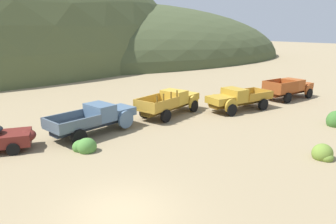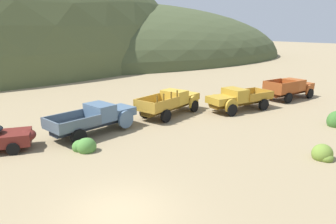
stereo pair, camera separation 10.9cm
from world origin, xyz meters
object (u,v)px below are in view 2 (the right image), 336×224
object	(u,v)px
truck_faded_yellow	(173,101)
truck_mustard	(236,99)
truck_chalk_blue	(99,117)
truck_oxide_orange	(292,88)

from	to	relation	value
truck_faded_yellow	truck_mustard	xyz separation A→B (m)	(4.85, -2.05, 0.01)
truck_chalk_blue	truck_oxide_orange	world-z (taller)	truck_oxide_orange
truck_mustard	truck_oxide_orange	world-z (taller)	truck_oxide_orange
truck_chalk_blue	truck_mustard	size ratio (longest dim) A/B	1.05
truck_mustard	truck_faded_yellow	bearing A→B (deg)	-21.81
truck_faded_yellow	truck_chalk_blue	bearing A→B (deg)	170.59
truck_chalk_blue	truck_faded_yellow	world-z (taller)	truck_faded_yellow
truck_faded_yellow	truck_oxide_orange	size ratio (longest dim) A/B	1.10
truck_mustard	truck_oxide_orange	size ratio (longest dim) A/B	1.01
truck_oxide_orange	truck_chalk_blue	bearing A→B (deg)	176.61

